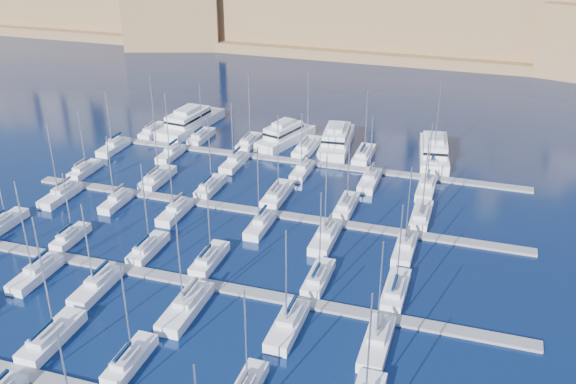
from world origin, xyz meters
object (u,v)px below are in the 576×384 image
(motor_yacht_b, at_px, (285,135))
(motor_yacht_d, at_px, (434,150))
(sailboat_2, at_px, (52,337))
(motor_yacht_a, at_px, (190,121))
(motor_yacht_c, at_px, (337,139))

(motor_yacht_b, xyz_separation_m, motor_yacht_d, (30.21, 0.92, 0.00))
(sailboat_2, height_order, motor_yacht_d, sailboat_2)
(sailboat_2, xyz_separation_m, motor_yacht_d, (36.14, 70.13, 0.96))
(motor_yacht_b, distance_m, motor_yacht_d, 30.22)
(motor_yacht_b, bearing_deg, motor_yacht_d, 1.75)
(sailboat_2, relative_size, motor_yacht_a, 0.82)
(motor_yacht_a, relative_size, motor_yacht_b, 1.24)
(motor_yacht_c, height_order, motor_yacht_d, same)
(motor_yacht_c, bearing_deg, motor_yacht_a, 178.43)
(motor_yacht_b, height_order, motor_yacht_c, same)
(sailboat_2, relative_size, motor_yacht_b, 1.01)
(sailboat_2, distance_m, motor_yacht_b, 69.47)
(motor_yacht_c, xyz_separation_m, motor_yacht_d, (19.48, -0.08, 0.00))
(motor_yacht_a, relative_size, motor_yacht_d, 1.11)
(motor_yacht_b, xyz_separation_m, motor_yacht_c, (10.73, 1.00, -0.00))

